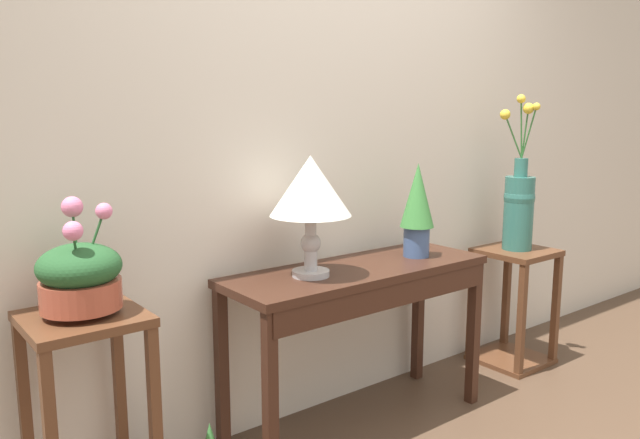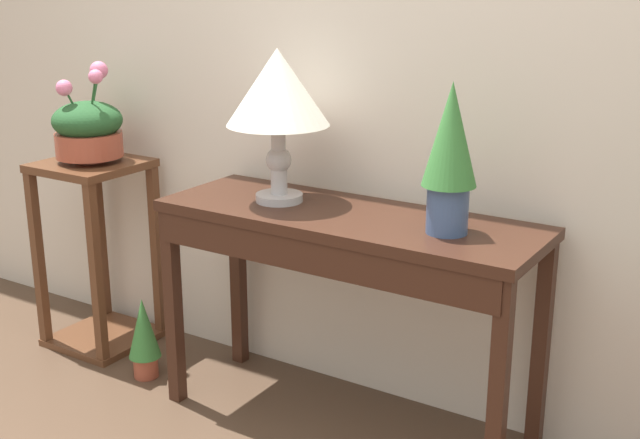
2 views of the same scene
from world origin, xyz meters
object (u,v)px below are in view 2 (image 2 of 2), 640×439
at_px(pedestal_stand_left, 98,254).
at_px(potted_plant_floor, 144,335).
at_px(table_lamp, 278,93).
at_px(potted_plant_on_console, 450,151).
at_px(planter_bowl_wide_left, 88,128).
at_px(console_table, 343,247).

xyz_separation_m(pedestal_stand_left, potted_plant_floor, (0.36, -0.14, -0.20)).
distance_m(table_lamp, pedestal_stand_left, 1.14).
distance_m(table_lamp, potted_plant_on_console, 0.60).
height_order(pedestal_stand_left, planter_bowl_wide_left, planter_bowl_wide_left).
bearing_deg(pedestal_stand_left, potted_plant_on_console, -1.73).
xyz_separation_m(console_table, planter_bowl_wide_left, (-1.15, 0.05, 0.25)).
bearing_deg(table_lamp, console_table, -5.45).
height_order(console_table, planter_bowl_wide_left, planter_bowl_wide_left).
relative_size(table_lamp, pedestal_stand_left, 0.65).
xyz_separation_m(console_table, pedestal_stand_left, (-1.15, 0.05, -0.25)).
bearing_deg(console_table, pedestal_stand_left, 177.49).
bearing_deg(table_lamp, potted_plant_floor, -167.83).
bearing_deg(potted_plant_floor, planter_bowl_wide_left, 158.77).
xyz_separation_m(potted_plant_on_console, pedestal_stand_left, (-1.48, 0.04, -0.59)).
bearing_deg(planter_bowl_wide_left, pedestal_stand_left, -161.36).
relative_size(planter_bowl_wide_left, potted_plant_floor, 1.20).
xyz_separation_m(potted_plant_on_console, planter_bowl_wide_left, (-1.48, 0.04, -0.09)).
xyz_separation_m(pedestal_stand_left, planter_bowl_wide_left, (0.00, 0.00, 0.50)).
relative_size(table_lamp, planter_bowl_wide_left, 1.31).
height_order(table_lamp, potted_plant_on_console, table_lamp).
xyz_separation_m(console_table, potted_plant_floor, (-0.78, -0.09, -0.45)).
height_order(console_table, pedestal_stand_left, pedestal_stand_left).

